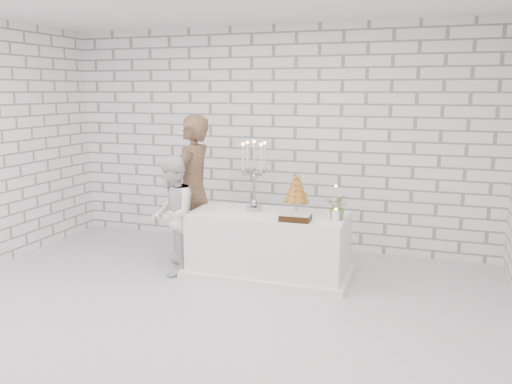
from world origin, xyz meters
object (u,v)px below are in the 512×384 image
Objects in this scene: cake_table at (268,244)px; candelabra at (254,176)px; groom at (193,189)px; croquembouche at (296,194)px; bride at (172,215)px.

cake_table is 2.16× the size of candelabra.
croquembouche is at bearing 88.02° from groom.
groom is 2.22× the size of candelabra.
groom is at bearing 168.23° from candelabra.
groom reaches higher than candelabra.
cake_table is 0.97× the size of groom.
groom is at bearing 172.03° from croquembouche.
croquembouche is (1.41, 0.34, 0.28)m from bride.
croquembouche is (1.39, -0.19, 0.06)m from groom.
candelabra is at bearing 92.74° from bride.
croquembouche is (0.51, -0.01, -0.18)m from candelabra.
croquembouche reaches higher than cake_table.
candelabra is 0.54m from croquembouche.
cake_table is 1.18m from bride.
bride is 1.48m from croquembouche.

